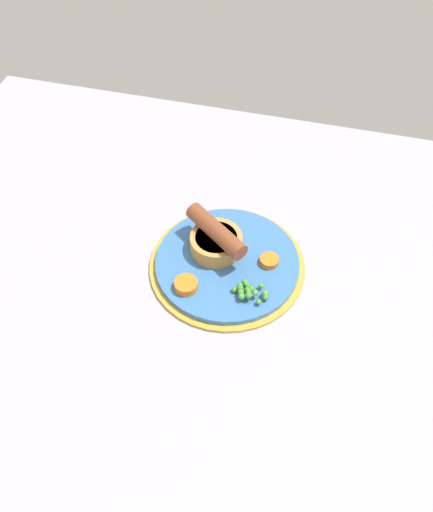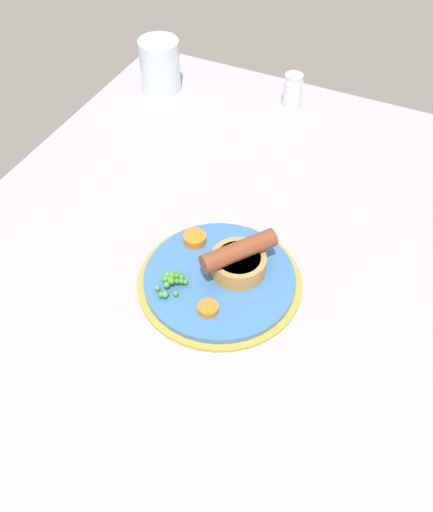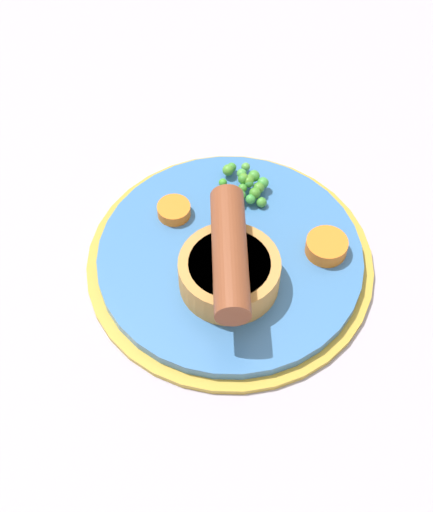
% 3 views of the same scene
% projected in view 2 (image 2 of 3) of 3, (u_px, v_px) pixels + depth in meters
% --- Properties ---
extents(dining_table, '(1.10, 0.80, 0.03)m').
position_uv_depth(dining_table, '(203.00, 283.00, 0.82)').
color(dining_table, '#9E99AD').
rests_on(dining_table, ground).
extents(dinner_plate, '(0.23, 0.23, 0.01)m').
position_uv_depth(dinner_plate, '(221.00, 278.00, 0.80)').
color(dinner_plate, '#B79333').
rests_on(dinner_plate, dining_table).
extents(sausage_pudding, '(0.10, 0.09, 0.05)m').
position_uv_depth(sausage_pudding, '(238.00, 260.00, 0.78)').
color(sausage_pudding, '#BC8442').
rests_on(sausage_pudding, dinner_plate).
extents(pea_pile, '(0.05, 0.04, 0.02)m').
position_uv_depth(pea_pile, '(171.00, 281.00, 0.77)').
color(pea_pile, '#3B8A30').
rests_on(pea_pile, dinner_plate).
extents(carrot_slice_1, '(0.04, 0.04, 0.01)m').
position_uv_depth(carrot_slice_1, '(208.00, 308.00, 0.75)').
color(carrot_slice_1, orange).
rests_on(carrot_slice_1, dinner_plate).
extents(carrot_slice_3, '(0.04, 0.04, 0.01)m').
position_uv_depth(carrot_slice_3, '(195.00, 239.00, 0.83)').
color(carrot_slice_3, orange).
rests_on(carrot_slice_3, dinner_plate).
extents(drinking_glass, '(0.08, 0.08, 0.10)m').
position_uv_depth(drinking_glass, '(160.00, 65.00, 1.11)').
color(drinking_glass, silver).
rests_on(drinking_glass, dining_table).
extents(salt_shaker, '(0.04, 0.04, 0.06)m').
position_uv_depth(salt_shaker, '(293.00, 90.00, 1.08)').
color(salt_shaker, silver).
rests_on(salt_shaker, dining_table).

